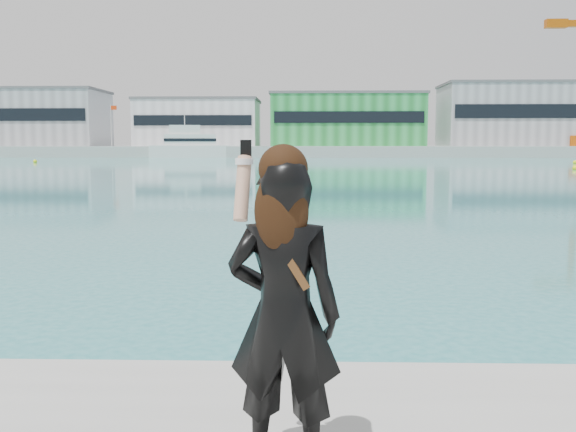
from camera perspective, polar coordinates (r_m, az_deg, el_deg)
name	(u,v)px	position (r m, az deg, el deg)	size (l,w,h in m)	color
far_quay	(307,151)	(133.51, 1.67, 5.81)	(320.00, 40.00, 2.00)	#9E9E99
warehouse_grey_left	(39,118)	(142.54, -21.26, 8.13)	(26.52, 16.36, 11.50)	gray
warehouse_white	(199,123)	(133.35, -7.92, 8.22)	(24.48, 15.35, 9.50)	silver
warehouse_green	(346,120)	(131.83, 5.20, 8.50)	(30.60, 16.36, 10.50)	#208335
warehouse_grey_right	(506,115)	(137.63, 18.77, 8.52)	(25.50, 15.35, 12.50)	gray
flagpole_left	(111,123)	(130.15, -15.42, 8.01)	(1.28, 0.16, 8.00)	silver
flagpole_right	(422,122)	(126.56, 11.84, 8.15)	(1.28, 0.16, 8.00)	silver
motor_yacht	(193,146)	(116.35, -8.49, 6.20)	(16.67, 7.49, 7.52)	white
buoy_near	(575,164)	(86.90, 24.15, 4.28)	(0.50, 0.50, 0.50)	#F6F20C
buoy_far	(35,163)	(89.65, -21.56, 4.44)	(0.50, 0.50, 0.50)	#F6F20C
buoy_extra	(575,170)	(65.56, 24.16, 3.77)	(0.50, 0.50, 0.50)	#F6F20C
woman	(284,306)	(3.08, -0.39, -7.98)	(0.59, 0.43, 1.59)	black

